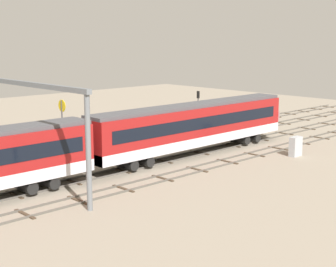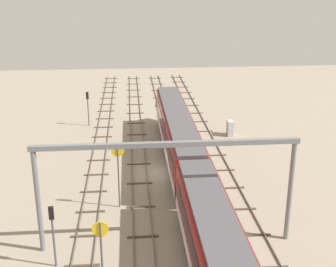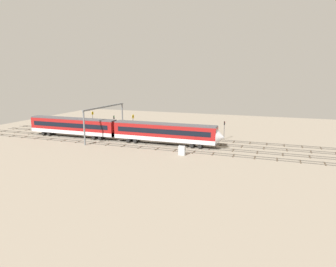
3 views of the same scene
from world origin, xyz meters
name	(u,v)px [view 1 (image 1 of 3)]	position (x,y,z in m)	size (l,w,h in m)	color
ground_plane	(148,158)	(0.00, 0.00, 0.00)	(109.15, 109.15, 0.00)	gray
track_near_foreground	(197,169)	(0.00, -6.34, 0.07)	(93.15, 2.40, 0.16)	#59544C
track_with_train	(163,161)	(0.00, -2.11, 0.07)	(93.15, 2.40, 0.16)	#59544C
track_middle	(133,153)	(0.00, 2.11, 0.07)	(93.15, 2.40, 0.16)	#59544C
track_second_far	(107,147)	(0.00, 6.34, 0.07)	(93.15, 2.40, 0.16)	#59544C
train	(93,145)	(-7.73, -2.11, 2.66)	(50.40, 3.24, 4.80)	maroon
overhead_gantry	(19,106)	(-12.70, 0.38, 6.08)	(0.40, 18.44, 7.98)	slate
speed_sign_mid_trackside	(62,121)	(-6.71, 3.93, 3.83)	(0.14, 1.10, 5.72)	#4C4C51
signal_light_trackside_departure	(198,103)	(15.93, 8.28, 2.96)	(0.31, 0.32, 4.52)	#4C4C51
relay_cabinet	(296,146)	(10.52, -9.34, 0.94)	(1.35, 0.68, 1.88)	#B2B7BC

